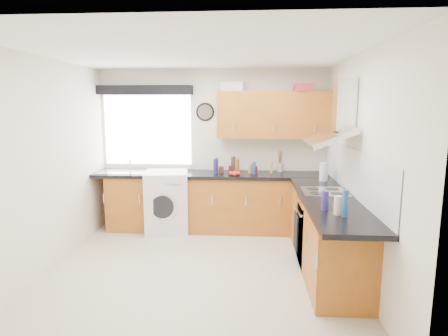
# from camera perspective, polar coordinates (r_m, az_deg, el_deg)

# --- Properties ---
(ground_plane) EXTENTS (3.60, 3.60, 0.00)m
(ground_plane) POSITION_cam_1_polar(r_m,az_deg,el_deg) (4.63, -3.95, -15.32)
(ground_plane) COLOR beige
(ceiling) EXTENTS (3.60, 3.60, 0.02)m
(ceiling) POSITION_cam_1_polar(r_m,az_deg,el_deg) (4.23, -4.36, 17.07)
(ceiling) COLOR white
(ceiling) RESTS_ON wall_back
(wall_back) EXTENTS (3.60, 0.02, 2.50)m
(wall_back) POSITION_cam_1_polar(r_m,az_deg,el_deg) (6.03, -1.76, 2.93)
(wall_back) COLOR silver
(wall_back) RESTS_ON ground_plane
(wall_front) EXTENTS (3.60, 0.02, 2.50)m
(wall_front) POSITION_cam_1_polar(r_m,az_deg,el_deg) (2.53, -9.88, -6.52)
(wall_front) COLOR silver
(wall_front) RESTS_ON ground_plane
(wall_left) EXTENTS (0.02, 3.60, 2.50)m
(wall_left) POSITION_cam_1_polar(r_m,az_deg,el_deg) (4.85, -25.73, 0.36)
(wall_left) COLOR silver
(wall_left) RESTS_ON ground_plane
(wall_right) EXTENTS (0.02, 3.60, 2.50)m
(wall_right) POSITION_cam_1_polar(r_m,az_deg,el_deg) (4.38, 19.85, -0.13)
(wall_right) COLOR silver
(wall_right) RESTS_ON ground_plane
(window) EXTENTS (1.40, 0.02, 1.10)m
(window) POSITION_cam_1_polar(r_m,az_deg,el_deg) (6.18, -11.56, 5.70)
(window) COLOR silver
(window) RESTS_ON wall_back
(window_blind) EXTENTS (1.50, 0.18, 0.14)m
(window_blind) POSITION_cam_1_polar(r_m,az_deg,el_deg) (6.09, -11.99, 11.56)
(window_blind) COLOR black
(window_blind) RESTS_ON wall_back
(splashback) EXTENTS (0.01, 3.00, 0.54)m
(splashback) POSITION_cam_1_polar(r_m,az_deg,el_deg) (4.68, 18.69, -0.36)
(splashback) COLOR white
(splashback) RESTS_ON wall_right
(base_cab_back) EXTENTS (3.00, 0.58, 0.86)m
(base_cab_back) POSITION_cam_1_polar(r_m,az_deg,el_deg) (5.90, -2.96, -5.32)
(base_cab_back) COLOR #8E4C16
(base_cab_back) RESTS_ON ground_plane
(base_cab_corner) EXTENTS (0.60, 0.60, 0.86)m
(base_cab_corner) POSITION_cam_1_polar(r_m,az_deg,el_deg) (5.92, 12.65, -5.50)
(base_cab_corner) COLOR #8E4C16
(base_cab_corner) RESTS_ON ground_plane
(base_cab_right) EXTENTS (0.58, 2.10, 0.86)m
(base_cab_right) POSITION_cam_1_polar(r_m,az_deg,el_deg) (4.65, 15.28, -9.78)
(base_cab_right) COLOR #8E4C16
(base_cab_right) RESTS_ON ground_plane
(worktop_back) EXTENTS (3.60, 0.62, 0.05)m
(worktop_back) POSITION_cam_1_polar(r_m,az_deg,el_deg) (5.78, -2.03, -1.01)
(worktop_back) COLOR black
(worktop_back) RESTS_ON base_cab_back
(worktop_right) EXTENTS (0.62, 2.42, 0.05)m
(worktop_right) POSITION_cam_1_polar(r_m,az_deg,el_deg) (4.38, 15.80, -4.80)
(worktop_right) COLOR black
(worktop_right) RESTS_ON base_cab_right
(sink) EXTENTS (0.84, 0.46, 0.10)m
(sink) POSITION_cam_1_polar(r_m,az_deg,el_deg) (6.06, -14.65, -0.22)
(sink) COLOR silver
(sink) RESTS_ON worktop_back
(oven) EXTENTS (0.56, 0.58, 0.85)m
(oven) POSITION_cam_1_polar(r_m,az_deg,el_deg) (4.79, 14.81, -9.25)
(oven) COLOR black
(oven) RESTS_ON ground_plane
(hob_plate) EXTENTS (0.52, 0.52, 0.01)m
(hob_plate) POSITION_cam_1_polar(r_m,az_deg,el_deg) (4.66, 15.07, -3.51)
(hob_plate) COLOR silver
(hob_plate) RESTS_ON worktop_right
(extractor_hood) EXTENTS (0.52, 0.78, 0.66)m
(extractor_hood) POSITION_cam_1_polar(r_m,az_deg,el_deg) (4.57, 16.77, 6.97)
(extractor_hood) COLOR silver
(extractor_hood) RESTS_ON wall_right
(upper_cabinets) EXTENTS (1.70, 0.35, 0.70)m
(upper_cabinets) POSITION_cam_1_polar(r_m,az_deg,el_deg) (5.79, 7.53, 8.04)
(upper_cabinets) COLOR #8E4C16
(upper_cabinets) RESTS_ON wall_back
(washing_machine) EXTENTS (0.73, 0.71, 0.94)m
(washing_machine) POSITION_cam_1_polar(r_m,az_deg,el_deg) (5.89, -8.68, -5.07)
(washing_machine) COLOR silver
(washing_machine) RESTS_ON ground_plane
(wall_clock) EXTENTS (0.29, 0.04, 0.29)m
(wall_clock) POSITION_cam_1_polar(r_m,az_deg,el_deg) (5.98, -2.90, 8.52)
(wall_clock) COLOR black
(wall_clock) RESTS_ON wall_back
(casserole) EXTENTS (0.40, 0.33, 0.15)m
(casserole) POSITION_cam_1_polar(r_m,az_deg,el_deg) (5.89, 1.49, 12.25)
(casserole) COLOR silver
(casserole) RESTS_ON upper_cabinets
(storage_box) EXTENTS (0.26, 0.24, 0.10)m
(storage_box) POSITION_cam_1_polar(r_m,az_deg,el_deg) (5.73, 11.91, 11.92)
(storage_box) COLOR #C12C42
(storage_box) RESTS_ON upper_cabinets
(utensil_pot) EXTENTS (0.11, 0.11, 0.13)m
(utensil_pot) POSITION_cam_1_polar(r_m,az_deg,el_deg) (5.95, 8.52, 0.09)
(utensil_pot) COLOR #A49B8E
(utensil_pot) RESTS_ON worktop_back
(kitchen_roll) EXTENTS (0.13, 0.13, 0.25)m
(kitchen_roll) POSITION_cam_1_polar(r_m,az_deg,el_deg) (5.34, 14.95, -0.57)
(kitchen_roll) COLOR silver
(kitchen_roll) RESTS_ON worktop_right
(tomato_cluster) EXTENTS (0.18, 0.18, 0.07)m
(tomato_cluster) POSITION_cam_1_polar(r_m,az_deg,el_deg) (5.55, 1.67, -0.84)
(tomato_cluster) COLOR red
(tomato_cluster) RESTS_ON worktop_back
(jar_0) EXTENTS (0.04, 0.04, 0.18)m
(jar_0) POSITION_cam_1_polar(r_m,az_deg,el_deg) (5.78, 7.23, 0.06)
(jar_0) COLOR olive
(jar_0) RESTS_ON worktop_back
(jar_1) EXTENTS (0.07, 0.07, 0.10)m
(jar_1) POSITION_cam_1_polar(r_m,az_deg,el_deg) (5.80, -0.41, -0.24)
(jar_1) COLOR #50211C
(jar_1) RESTS_ON worktop_back
(jar_2) EXTENTS (0.06, 0.06, 0.14)m
(jar_2) POSITION_cam_1_polar(r_m,az_deg,el_deg) (5.75, 4.00, -0.11)
(jar_2) COLOR olive
(jar_2) RESTS_ON worktop_back
(jar_3) EXTENTS (0.05, 0.05, 0.18)m
(jar_3) POSITION_cam_1_polar(r_m,az_deg,el_deg) (5.68, 4.58, -0.03)
(jar_3) COLOR navy
(jar_3) RESTS_ON worktop_back
(jar_4) EXTENTS (0.05, 0.05, 0.23)m
(jar_4) POSITION_cam_1_polar(r_m,az_deg,el_deg) (5.78, -1.09, 0.41)
(jar_4) COLOR #481E19
(jar_4) RESTS_ON worktop_back
(jar_5) EXTENTS (0.05, 0.05, 0.12)m
(jar_5) POSITION_cam_1_polar(r_m,az_deg,el_deg) (5.72, 0.96, -0.25)
(jar_5) COLOR #3F161B
(jar_5) RESTS_ON worktop_back
(jar_6) EXTENTS (0.07, 0.07, 0.25)m
(jar_6) POSITION_cam_1_polar(r_m,az_deg,el_deg) (5.84, 1.43, 0.56)
(jar_6) COLOR #35281D
(jar_6) RESTS_ON worktop_back
(jar_7) EXTENTS (0.06, 0.06, 0.23)m
(jar_7) POSITION_cam_1_polar(r_m,az_deg,el_deg) (5.67, -1.33, 0.23)
(jar_7) COLOR navy
(jar_7) RESTS_ON worktop_back
(jar_8) EXTENTS (0.07, 0.07, 0.11)m
(jar_8) POSITION_cam_1_polar(r_m,az_deg,el_deg) (5.76, 4.80, -0.27)
(jar_8) COLOR #531D26
(jar_8) RESTS_ON worktop_back
(jar_9) EXTENTS (0.06, 0.06, 0.23)m
(jar_9) POSITION_cam_1_polar(r_m,az_deg,el_deg) (5.63, 2.02, 0.17)
(jar_9) COLOR brown
(jar_9) RESTS_ON worktop_back
(bottle_0) EXTENTS (0.07, 0.07, 0.19)m
(bottle_0) POSITION_cam_1_polar(r_m,az_deg,el_deg) (3.87, 15.14, -4.80)
(bottle_0) COLOR navy
(bottle_0) RESTS_ON worktop_right
(bottle_1) EXTENTS (0.05, 0.05, 0.25)m
(bottle_1) POSITION_cam_1_polar(r_m,az_deg,el_deg) (3.69, 18.01, -5.17)
(bottle_1) COLOR navy
(bottle_1) RESTS_ON worktop_right
(bottle_2) EXTENTS (0.07, 0.07, 0.18)m
(bottle_2) POSITION_cam_1_polar(r_m,az_deg,el_deg) (3.74, 16.93, -5.47)
(bottle_2) COLOR beige
(bottle_2) RESTS_ON worktop_right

